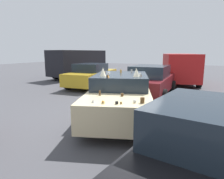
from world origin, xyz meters
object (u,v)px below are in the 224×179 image
art_car_decorated (120,95)px  parked_sedan_row_back_center (92,75)px  parked_sedan_behind_left (221,149)px  parked_van_behind_right (78,63)px  parked_sedan_far_left (151,81)px  parked_van_near_right (179,67)px

art_car_decorated → parked_sedan_row_back_center: art_car_decorated is taller
art_car_decorated → parked_sedan_behind_left: 3.90m
parked_sedan_row_back_center → parked_sedan_behind_left: parked_sedan_behind_left is taller
parked_sedan_row_back_center → parked_van_behind_right: bearing=40.6°
art_car_decorated → parked_van_behind_right: 10.52m
parked_sedan_row_back_center → art_car_decorated: bearing=-144.6°
parked_van_behind_right → parked_sedan_behind_left: parked_van_behind_right is taller
parked_van_behind_right → art_car_decorated: bearing=-129.2°
parked_van_behind_right → parked_sedan_behind_left: (-10.88, -9.44, -0.54)m
art_car_decorated → parked_sedan_row_back_center: 6.02m
parked_sedan_behind_left → parked_van_behind_right: bearing=52.4°
art_car_decorated → parked_sedan_behind_left: size_ratio=1.12×
parked_sedan_behind_left → art_car_decorated: bearing=54.4°
parked_van_behind_right → parked_sedan_row_back_center: parked_van_behind_right is taller
art_car_decorated → parked_sedan_far_left: 3.67m
parked_sedan_far_left → art_car_decorated: bearing=178.0°
parked_van_near_right → parked_sedan_behind_left: bearing=-4.9°
parked_van_near_right → parked_sedan_far_left: parked_van_near_right is taller
parked_van_behind_right → parked_sedan_row_back_center: size_ratio=1.20×
parked_van_near_right → parked_sedan_behind_left: parked_van_near_right is taller
art_car_decorated → parked_sedan_behind_left: bearing=26.4°
parked_sedan_far_left → parked_sedan_behind_left: parked_sedan_far_left is taller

